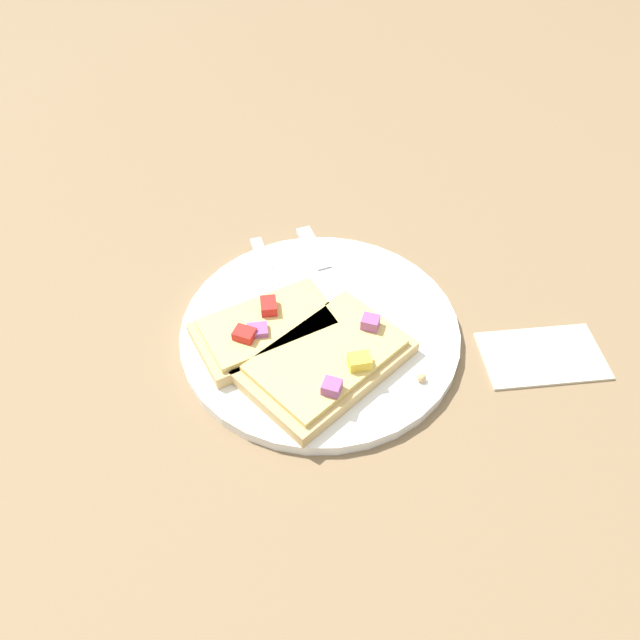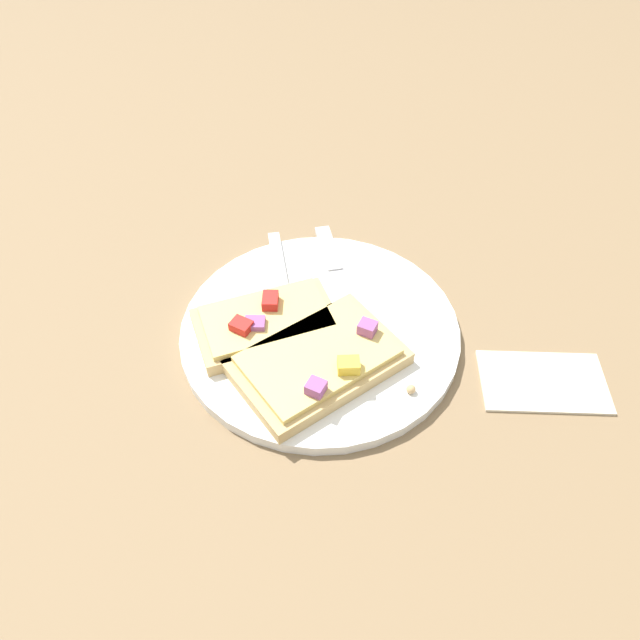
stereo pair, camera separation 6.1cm
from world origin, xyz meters
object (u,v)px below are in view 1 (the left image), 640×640
pizza_slice_main (330,360)px  pizza_slice_corner (267,328)px  fork (284,315)px  napkin (542,355)px  knife (327,275)px  plate (320,331)px

pizza_slice_main → pizza_slice_corner: bearing=-77.3°
fork → pizza_slice_main: bearing=17.8°
pizza_slice_main → fork: bearing=-99.0°
fork → napkin: (0.25, -0.07, -0.01)m
pizza_slice_corner → napkin: 0.27m
knife → pizza_slice_main: bearing=-19.5°
plate → knife: knife is taller
fork → napkin: 0.26m
plate → fork: bearing=153.4°
fork → pizza_slice_main: 0.08m
plate → knife: bearing=77.6°
plate → fork: (-0.03, 0.02, 0.01)m
plate → fork: 0.04m
knife → napkin: knife is taller
fork → pizza_slice_corner: (-0.02, -0.02, 0.01)m
plate → pizza_slice_main: size_ratio=1.54×
plate → pizza_slice_main: 0.05m
fork → napkin: size_ratio=1.88×
knife → napkin: (0.20, -0.12, -0.01)m
fork → napkin: fork is taller
knife → pizza_slice_main: size_ratio=1.06×
fork → napkin: bearing=63.1°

